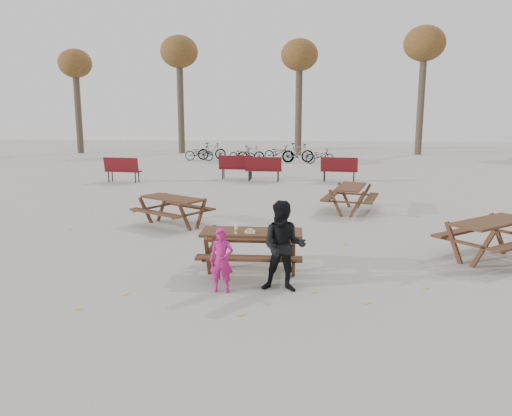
# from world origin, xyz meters

# --- Properties ---
(ground) EXTENTS (80.00, 80.00, 0.00)m
(ground) POSITION_xyz_m (0.00, 0.00, 0.00)
(ground) COLOR gray
(ground) RESTS_ON ground
(main_picnic_table) EXTENTS (1.80, 1.45, 0.78)m
(main_picnic_table) POSITION_xyz_m (0.00, 0.00, 0.59)
(main_picnic_table) COLOR #372314
(main_picnic_table) RESTS_ON ground
(food_tray) EXTENTS (0.18, 0.11, 0.03)m
(food_tray) POSITION_xyz_m (-0.02, -0.15, 0.79)
(food_tray) COLOR white
(food_tray) RESTS_ON main_picnic_table
(bread_roll) EXTENTS (0.14, 0.06, 0.05)m
(bread_roll) POSITION_xyz_m (-0.02, -0.15, 0.83)
(bread_roll) COLOR tan
(bread_roll) RESTS_ON food_tray
(soda_bottle) EXTENTS (0.07, 0.07, 0.17)m
(soda_bottle) POSITION_xyz_m (-0.25, -0.21, 0.85)
(soda_bottle) COLOR silver
(soda_bottle) RESTS_ON main_picnic_table
(child) EXTENTS (0.39, 0.27, 1.06)m
(child) POSITION_xyz_m (-0.40, -1.00, 0.53)
(child) COLOR #B4166F
(child) RESTS_ON ground
(adult) EXTENTS (0.76, 0.61, 1.49)m
(adult) POSITION_xyz_m (0.59, -0.89, 0.75)
(adult) COLOR black
(adult) RESTS_ON ground
(picnic_table_east) EXTENTS (2.32, 2.26, 0.78)m
(picnic_table_east) POSITION_xyz_m (4.62, 1.20, 0.39)
(picnic_table_east) COLOR #372314
(picnic_table_east) RESTS_ON ground
(picnic_table_north) EXTENTS (2.18, 2.08, 0.73)m
(picnic_table_north) POSITION_xyz_m (-2.32, 3.60, 0.37)
(picnic_table_north) COLOR #372314
(picnic_table_north) RESTS_ON ground
(picnic_table_far) EXTENTS (1.82, 2.07, 0.76)m
(picnic_table_far) POSITION_xyz_m (2.38, 5.72, 0.38)
(picnic_table_far) COLOR #372314
(picnic_table_far) RESTS_ON ground
(park_bench_row) EXTENTS (10.45, 1.93, 1.03)m
(park_bench_row) POSITION_xyz_m (-1.45, 11.91, 0.52)
(park_bench_row) COLOR maroon
(park_bench_row) RESTS_ON ground
(bicycle_row) EXTENTS (8.67, 2.71, 1.09)m
(bicycle_row) POSITION_xyz_m (-1.34, 20.00, 0.47)
(bicycle_row) COLOR black
(bicycle_row) RESTS_ON ground
(tree_row) EXTENTS (32.17, 3.52, 8.26)m
(tree_row) POSITION_xyz_m (0.90, 25.15, 6.19)
(tree_row) COLOR #382B21
(tree_row) RESTS_ON ground
(fallen_leaves) EXTENTS (11.00, 11.00, 0.01)m
(fallen_leaves) POSITION_xyz_m (0.50, 2.50, 0.00)
(fallen_leaves) COLOR gold
(fallen_leaves) RESTS_ON ground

